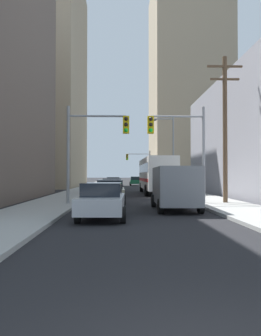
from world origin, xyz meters
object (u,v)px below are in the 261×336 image
traffic_signal_near_left (95,138)px  traffic_signal_far_right (139,162)px  city_bus (156,174)px  sedan_silver (102,201)px  traffic_signal_near_right (179,139)px  sedan_beige (110,192)px  sedan_green (135,181)px  sedan_red (112,187)px  cargo_van_grey (175,186)px  sedan_black (113,183)px

traffic_signal_near_left → traffic_signal_far_right: bearing=82.6°
city_bus → traffic_signal_far_right: bearing=90.4°
sedan_silver → traffic_signal_near_left: bearing=97.3°
sedan_silver → traffic_signal_near_right: size_ratio=0.71×
sedan_beige → sedan_green: (3.23, 35.35, 0.00)m
city_bus → sedan_red: (-4.16, -2.25, -1.16)m
city_bus → traffic_signal_near_right: size_ratio=1.92×
cargo_van_grey → sedan_black: bearing=98.2°
sedan_black → sedan_silver: bearing=-89.7°
city_bus → traffic_signal_near_right: bearing=-89.4°
city_bus → sedan_green: size_ratio=2.72×
city_bus → traffic_signal_near_right: traffic_signal_near_right is taller
city_bus → traffic_signal_far_right: size_ratio=1.92×
sedan_green → sedan_black: bearing=-104.5°
sedan_beige → sedan_black: (-0.25, 21.92, 0.00)m
sedan_red → traffic_signal_near_left: bearing=-94.9°
traffic_signal_near_right → traffic_signal_near_left: bearing=180.0°
city_bus → sedan_black: size_ratio=2.73×
sedan_beige → cargo_van_grey: bearing=-49.3°
sedan_green → sedan_red: bearing=-96.9°
sedan_beige → city_bus: bearing=68.9°
sedan_black → traffic_signal_near_right: traffic_signal_near_right is taller
sedan_black → traffic_signal_near_right: bearing=-79.1°
sedan_silver → sedan_black: bearing=90.3°
sedan_silver → sedan_beige: same height
sedan_silver → sedan_green: same height
traffic_signal_near_left → traffic_signal_near_right: bearing=-0.0°
cargo_van_grey → traffic_signal_near_right: (0.72, 2.66, 2.74)m
cargo_van_grey → sedan_black: cargo_van_grey is taller
sedan_silver → sedan_beige: (0.11, 7.49, 0.00)m
sedan_silver → sedan_beige: size_ratio=1.01×
sedan_green → sedan_silver: bearing=-94.5°
traffic_signal_far_right → sedan_black: bearing=-107.0°
sedan_beige → sedan_black: same height
cargo_van_grey → sedan_beige: (-3.52, 4.10, -0.52)m
cargo_van_grey → traffic_signal_far_right: (0.41, 39.72, 2.77)m
city_bus → sedan_silver: size_ratio=2.70×
cargo_van_grey → sedan_red: 13.01m
sedan_red → sedan_black: bearing=90.9°
sedan_silver → sedan_red: bearing=89.8°
cargo_van_grey → traffic_signal_near_left: (-4.41, 2.66, 2.75)m
traffic_signal_near_right → sedan_silver: bearing=-125.7°
traffic_signal_near_right → traffic_signal_far_right: (-0.31, 37.05, 0.03)m
cargo_van_grey → sedan_red: cargo_van_grey is taller
sedan_red → sedan_black: (-0.20, 13.51, 0.00)m
sedan_silver → sedan_beige: bearing=89.2°
city_bus → sedan_red: city_bus is taller
sedan_black → traffic_signal_near_right: (4.49, -23.35, 3.26)m
sedan_silver → sedan_green: size_ratio=1.01×
sedan_green → traffic_signal_near_right: (1.01, -36.79, 3.26)m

